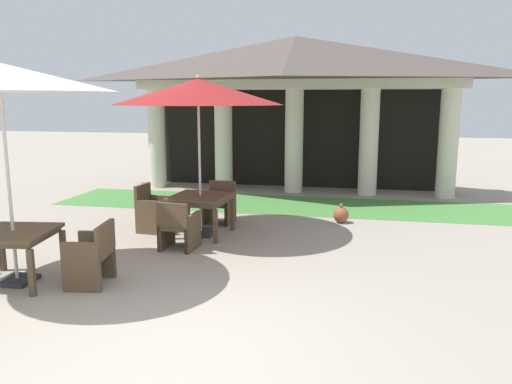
% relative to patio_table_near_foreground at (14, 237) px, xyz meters
% --- Properties ---
extents(ground_plane, '(60.00, 60.00, 0.00)m').
position_rel_patio_table_near_foreground_xyz_m(ground_plane, '(2.73, -1.47, -0.62)').
color(ground_plane, '#9E9384').
extents(background_pavilion, '(8.84, 3.09, 3.99)m').
position_rel_patio_table_near_foreground_xyz_m(background_pavilion, '(2.73, 7.56, 2.43)').
color(background_pavilion, beige).
rests_on(background_pavilion, ground).
extents(lawn_strip, '(10.64, 2.19, 0.01)m').
position_rel_patio_table_near_foreground_xyz_m(lawn_strip, '(2.73, 5.74, -0.62)').
color(lawn_strip, '#47843D').
rests_on(lawn_strip, ground).
extents(patio_table_near_foreground, '(1.10, 1.10, 0.72)m').
position_rel_patio_table_near_foreground_xyz_m(patio_table_near_foreground, '(0.00, 0.00, 0.00)').
color(patio_table_near_foreground, brown).
rests_on(patio_table_near_foreground, ground).
extents(patio_chair_near_foreground_east, '(0.58, 0.68, 0.83)m').
position_rel_patio_table_near_foreground_xyz_m(patio_chair_near_foreground_east, '(1.04, 0.15, -0.21)').
color(patio_chair_near_foreground_east, brown).
rests_on(patio_chair_near_foreground_east, ground).
extents(patio_table_mid_left, '(1.05, 1.05, 0.73)m').
position_rel_patio_table_near_foreground_xyz_m(patio_table_mid_left, '(1.66, 2.84, 0.00)').
color(patio_table_mid_left, brown).
rests_on(patio_table_mid_left, ground).
extents(patio_umbrella_mid_left, '(2.96, 2.96, 2.83)m').
position_rel_patio_table_near_foreground_xyz_m(patio_umbrella_mid_left, '(1.66, 2.84, 1.91)').
color(patio_umbrella_mid_left, '#2D2D2D').
rests_on(patio_umbrella_mid_left, ground).
extents(patio_chair_mid_left_north, '(0.61, 0.59, 0.81)m').
position_rel_patio_table_near_foreground_xyz_m(patio_chair_mid_left_north, '(1.73, 3.79, -0.24)').
color(patio_chair_mid_left_north, brown).
rests_on(patio_chair_mid_left_north, ground).
extents(patio_chair_mid_left_south, '(0.58, 0.59, 0.82)m').
position_rel_patio_table_near_foreground_xyz_m(patio_chair_mid_left_south, '(1.59, 1.89, -0.25)').
color(patio_chair_mid_left_south, brown).
rests_on(patio_chair_mid_left_south, ground).
extents(patio_chair_mid_left_west, '(0.56, 0.59, 0.87)m').
position_rel_patio_table_near_foreground_xyz_m(patio_chair_mid_left_west, '(0.71, 2.91, -0.22)').
color(patio_chair_mid_left_west, brown).
rests_on(patio_chair_mid_left_west, ground).
extents(terracotta_urn, '(0.30, 0.30, 0.39)m').
position_rel_patio_table_near_foreground_xyz_m(terracotta_urn, '(4.12, 4.26, -0.46)').
color(terracotta_urn, brown).
rests_on(terracotta_urn, ground).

